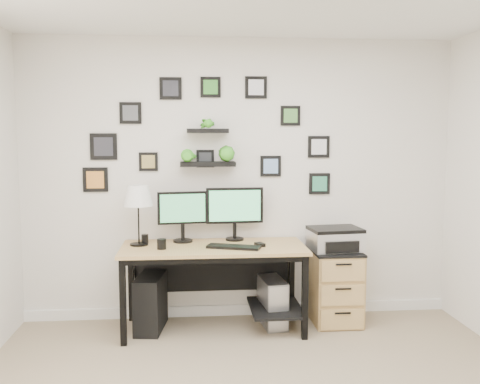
{
  "coord_description": "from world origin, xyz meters",
  "views": [
    {
      "loc": [
        -0.45,
        -2.95,
        1.71
      ],
      "look_at": [
        -0.01,
        1.83,
        1.2
      ],
      "focal_mm": 40.0,
      "sensor_mm": 36.0,
      "label": 1
    }
  ],
  "objects": [
    {
      "name": "room",
      "position": [
        0.0,
        1.98,
        0.05
      ],
      "size": [
        4.0,
        4.0,
        4.0
      ],
      "color": "tan",
      "rests_on": "ground"
    },
    {
      "name": "desk",
      "position": [
        -0.23,
        1.67,
        0.63
      ],
      "size": [
        1.6,
        0.7,
        0.75
      ],
      "color": "tan",
      "rests_on": "ground"
    },
    {
      "name": "monitor_left",
      "position": [
        -0.53,
        1.83,
        1.02
      ],
      "size": [
        0.45,
        0.2,
        0.46
      ],
      "color": "black",
      "rests_on": "desk"
    },
    {
      "name": "monitor_right",
      "position": [
        -0.06,
        1.87,
        1.04
      ],
      "size": [
        0.52,
        0.18,
        0.49
      ],
      "color": "black",
      "rests_on": "desk"
    },
    {
      "name": "keyboard",
      "position": [
        -0.1,
        1.52,
        0.76
      ],
      "size": [
        0.48,
        0.29,
        0.02
      ],
      "primitive_type": "cube",
      "rotation": [
        0.0,
        0.0,
        -0.34
      ],
      "color": "black",
      "rests_on": "desk"
    },
    {
      "name": "mouse",
      "position": [
        0.14,
        1.58,
        0.76
      ],
      "size": [
        0.09,
        0.11,
        0.03
      ],
      "primitive_type": "cube",
      "rotation": [
        0.0,
        0.0,
        0.36
      ],
      "color": "black",
      "rests_on": "desk"
    },
    {
      "name": "table_lamp",
      "position": [
        -0.91,
        1.72,
        1.17
      ],
      "size": [
        0.26,
        0.26,
        0.53
      ],
      "color": "black",
      "rests_on": "desk"
    },
    {
      "name": "mug",
      "position": [
        -0.71,
        1.54,
        0.79
      ],
      "size": [
        0.08,
        0.08,
        0.09
      ],
      "primitive_type": "cylinder",
      "color": "black",
      "rests_on": "desk"
    },
    {
      "name": "pen_cup",
      "position": [
        -0.87,
        1.8,
        0.79
      ],
      "size": [
        0.06,
        0.06,
        0.08
      ],
      "primitive_type": "cylinder",
      "color": "black",
      "rests_on": "desk"
    },
    {
      "name": "pc_tower_black",
      "position": [
        -0.82,
        1.68,
        0.24
      ],
      "size": [
        0.28,
        0.51,
        0.48
      ],
      "primitive_type": "cube",
      "rotation": [
        0.0,
        0.0,
        -0.13
      ],
      "color": "black",
      "rests_on": "ground"
    },
    {
      "name": "pc_tower_grey",
      "position": [
        0.27,
        1.69,
        0.21
      ],
      "size": [
        0.23,
        0.45,
        0.42
      ],
      "color": "gray",
      "rests_on": "ground"
    },
    {
      "name": "file_cabinet",
      "position": [
        0.85,
        1.72,
        0.34
      ],
      "size": [
        0.43,
        0.53,
        0.67
      ],
      "color": "tan",
      "rests_on": "ground"
    },
    {
      "name": "printer",
      "position": [
        0.85,
        1.73,
        0.77
      ],
      "size": [
        0.48,
        0.4,
        0.2
      ],
      "color": "silver",
      "rests_on": "file_cabinet"
    },
    {
      "name": "wall_decor",
      "position": [
        -0.3,
        1.93,
        1.66
      ],
      "size": [
        2.29,
        0.18,
        1.09
      ],
      "color": "black",
      "rests_on": "ground"
    }
  ]
}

